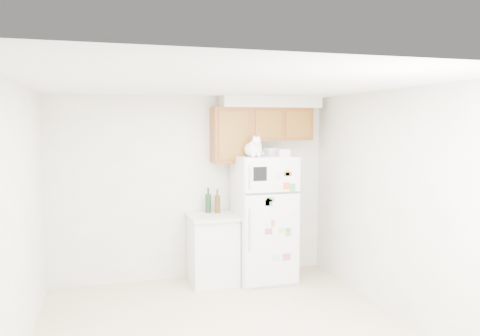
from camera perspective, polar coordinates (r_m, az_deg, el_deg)
name	(u,v)px	position (r m, az deg, el deg)	size (l,w,h in m)	color
room_shell	(235,169)	(4.75, -0.64, -0.07)	(3.84, 4.04, 2.52)	white
refrigerator	(264,218)	(6.39, 2.89, -6.13)	(0.76, 0.78, 1.70)	white
base_counter	(213,249)	(6.36, -3.32, -9.78)	(0.64, 0.64, 0.92)	white
cat	(254,148)	(6.10, 1.73, 2.40)	(0.28, 0.41, 0.29)	white
storage_box_back	(271,151)	(6.44, 3.79, 2.03)	(0.18, 0.13, 0.10)	white
storage_box_front	(284,152)	(6.29, 5.36, 1.90)	(0.15, 0.11, 0.09)	white
bottle_green	(208,200)	(6.39, -3.89, -3.93)	(0.08, 0.08, 0.34)	#19381E
bottle_amber	(217,201)	(6.38, -2.77, -4.03)	(0.08, 0.08, 0.32)	#593814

